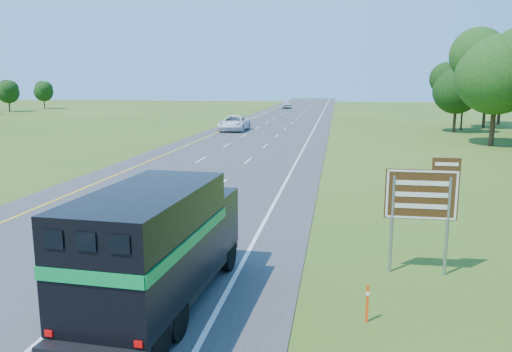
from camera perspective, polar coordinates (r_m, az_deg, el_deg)
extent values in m
cube|color=#38383A|center=(58.67, 0.95, 4.92)|extent=(15.00, 260.00, 0.04)
cube|color=yellow|center=(59.71, -4.30, 5.02)|extent=(0.15, 260.00, 0.01)
cube|color=white|center=(58.13, 6.34, 4.83)|extent=(0.15, 260.00, 0.01)
cylinder|color=black|center=(16.57, -9.86, -8.31)|extent=(0.38, 1.04, 1.02)
cylinder|color=black|center=(15.96, -3.29, -8.92)|extent=(0.38, 1.04, 1.02)
cylinder|color=black|center=(12.87, -17.60, -14.41)|extent=(0.38, 1.04, 1.02)
cylinder|color=black|center=(12.07, -9.24, -15.76)|extent=(0.38, 1.04, 1.02)
cylinder|color=black|center=(12.02, -20.34, -16.44)|extent=(0.38, 1.04, 1.02)
cylinder|color=black|center=(11.17, -11.45, -18.16)|extent=(0.38, 1.04, 1.02)
cube|color=black|center=(13.62, -10.81, -12.13)|extent=(2.64, 7.54, 0.26)
cube|color=black|center=(15.82, -6.83, -4.89)|extent=(2.36, 1.79, 1.76)
cube|color=black|center=(16.49, -5.89, -2.57)|extent=(2.04, 0.17, 0.56)
cube|color=black|center=(12.58, -12.20, -7.30)|extent=(2.61, 5.50, 2.55)
cube|color=#078535|center=(10.29, -18.60, -11.00)|extent=(2.32, 0.17, 0.28)
cube|color=#078535|center=(13.06, -16.96, -6.27)|extent=(0.34, 5.38, 0.28)
cube|color=#078535|center=(12.11, -7.11, -7.21)|extent=(0.34, 5.38, 0.28)
cube|color=black|center=(10.42, -22.15, -6.71)|extent=(0.42, 0.06, 0.37)
cube|color=black|center=(10.05, -18.85, -7.12)|extent=(0.42, 0.06, 0.37)
cube|color=black|center=(9.71, -15.31, -7.53)|extent=(0.42, 0.06, 0.37)
cube|color=#B20505|center=(11.30, -22.63, -16.28)|extent=(0.17, 0.05, 0.13)
cube|color=#B20505|center=(10.38, -13.31, -18.21)|extent=(0.17, 0.05, 0.13)
imported|color=white|center=(61.40, -2.51, 6.06)|extent=(3.09, 6.68, 1.86)
imported|color=#B7B7BE|center=(114.03, 3.49, 8.15)|extent=(2.47, 5.25, 1.74)
cylinder|color=gray|center=(16.13, 15.26, -5.35)|extent=(0.10, 0.10, 3.10)
cylinder|color=gray|center=(16.40, 21.03, -5.43)|extent=(0.10, 0.10, 3.10)
cube|color=#42240E|center=(16.01, 18.37, -2.02)|extent=(2.17, 0.06, 1.55)
cube|color=#42240E|center=(15.96, 20.95, 1.29)|extent=(0.83, 0.06, 0.37)
cube|color=white|center=(15.98, 18.39, -2.05)|extent=(2.07, 0.01, 1.49)
cube|color=#FF450D|center=(13.07, 12.59, -14.04)|extent=(0.07, 0.04, 0.98)
cube|color=white|center=(12.96, 12.64, -12.97)|extent=(0.08, 0.04, 0.11)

